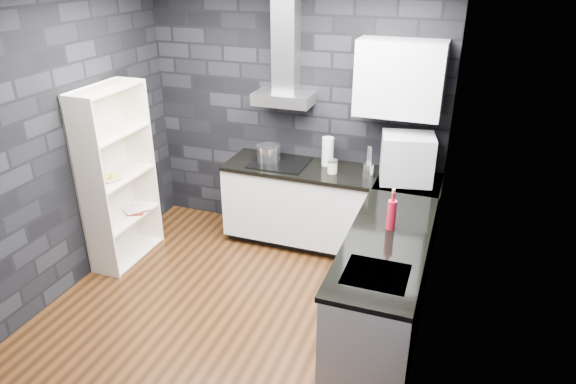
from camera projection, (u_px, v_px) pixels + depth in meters
The scene contains 27 objects.
ground at pixel (235, 306), 4.64m from camera, with size 3.20×3.20×0.00m, color #422410.
wall_back at pixel (294, 114), 5.46m from camera, with size 3.20×0.05×2.70m, color black.
wall_front at pixel (91, 279), 2.69m from camera, with size 3.20×0.05×2.70m, color black.
wall_left at pixel (63, 145), 4.57m from camera, with size 0.05×3.20×2.70m, color black.
wall_right at pixel (438, 198), 3.58m from camera, with size 0.05×3.20×2.70m, color black.
toekick_back at pixel (328, 240), 5.61m from camera, with size 2.18×0.50×0.10m, color black.
toekick_right at pixel (385, 328), 4.30m from camera, with size 0.50×1.78×0.10m, color black.
counter_back_cab at pixel (329, 207), 5.40m from camera, with size 2.20×0.60×0.76m, color silver.
counter_right_cab at pixel (384, 285), 4.13m from camera, with size 0.60×1.80×0.76m, color silver.
counter_back_top at pixel (330, 172), 5.22m from camera, with size 2.20×0.62×0.04m, color black.
counter_right_top at pixel (387, 241), 3.96m from camera, with size 0.62×1.80×0.04m, color black.
counter_corner_top at pixel (409, 182), 4.98m from camera, with size 0.62×0.62×0.04m, color black.
hood_body at pixel (284, 99), 5.22m from camera, with size 0.60×0.34×0.12m, color #A9A8AD.
hood_chimney at pixel (286, 46), 5.07m from camera, with size 0.24×0.20×0.90m, color #A9A8AD.
upper_cabinet at pixel (400, 79), 4.74m from camera, with size 0.80×0.35×0.70m, color silver.
cooktop at pixel (280, 163), 5.39m from camera, with size 0.58×0.50×0.01m, color black.
sink_rim at pixel (376, 275), 3.53m from camera, with size 0.44×0.40×0.01m, color #A9A8AD.
pot at pixel (269, 153), 5.42m from camera, with size 0.25×0.25×0.15m, color silver.
glass_vase at pixel (328, 151), 5.28m from camera, with size 0.12×0.12×0.30m, color silver.
storage_jar at pixel (332, 167), 5.13m from camera, with size 0.10×0.10×0.12m, color beige.
utensil_crock at pixel (368, 171), 5.03m from camera, with size 0.10×0.10×0.13m, color silver.
appliance_garage at pixel (407, 159), 4.87m from camera, with size 0.48×0.37×0.48m, color #AFB1B7.
red_bottle at pixel (391, 215), 4.05m from camera, with size 0.07×0.07×0.25m, color #A71027.
bookshelf at pixel (118, 177), 5.05m from camera, with size 0.34×0.80×1.80m, color white.
fruit_bowl at pixel (110, 178), 4.94m from camera, with size 0.22×0.22×0.06m, color white.
book_red at pixel (127, 202), 5.29m from camera, with size 0.16×0.02×0.22m, color maroon.
book_second at pixel (133, 196), 5.37m from camera, with size 0.18×0.02×0.25m, color #B2B2B2.
Camera 1 is at (1.73, -3.39, 2.90)m, focal length 32.00 mm.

